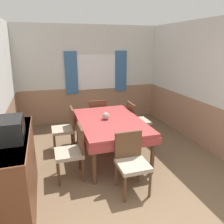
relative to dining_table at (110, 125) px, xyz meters
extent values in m
cube|color=silver|center=(0.09, 2.21, 1.13)|extent=(4.23, 0.05, 1.65)
cube|color=#9E755B|center=(0.09, 2.21, -0.17)|extent=(4.23, 0.05, 0.95)
cube|color=white|center=(0.28, 2.18, 0.73)|extent=(1.19, 0.01, 0.94)
cube|color=#386699|center=(-0.42, 2.16, 0.73)|extent=(0.33, 0.03, 1.12)
cube|color=#386699|center=(0.98, 2.16, 0.73)|extent=(0.33, 0.03, 1.12)
cube|color=#9E755B|center=(-1.85, -0.05, -0.17)|extent=(0.05, 4.87, 0.95)
cube|color=silver|center=(2.02, -0.05, 1.13)|extent=(0.05, 4.87, 1.65)
cube|color=#9E755B|center=(2.02, -0.05, -0.17)|extent=(0.05, 4.87, 0.95)
cube|color=#9E3838|center=(0.00, 0.00, 0.07)|extent=(1.16, 1.79, 0.06)
cube|color=#9E3838|center=(0.00, 0.00, -0.02)|extent=(1.19, 1.82, 0.12)
cylinder|color=brown|center=(-0.50, -0.82, -0.30)|extent=(0.07, 0.07, 0.68)
cylinder|color=brown|center=(0.50, -0.82, -0.30)|extent=(0.07, 0.07, 0.68)
cylinder|color=brown|center=(-0.50, 0.82, -0.30)|extent=(0.07, 0.07, 0.68)
cylinder|color=brown|center=(0.50, 0.82, -0.30)|extent=(0.07, 0.07, 0.68)
cylinder|color=brown|center=(-0.19, 1.35, -0.44)|extent=(0.04, 0.04, 0.41)
cylinder|color=brown|center=(0.19, 1.35, -0.44)|extent=(0.04, 0.04, 0.41)
cylinder|color=brown|center=(-0.19, 0.97, -0.44)|extent=(0.04, 0.04, 0.41)
cylinder|color=brown|center=(0.19, 0.97, -0.44)|extent=(0.04, 0.04, 0.41)
cube|color=tan|center=(0.00, 1.16, -0.20)|extent=(0.44, 0.44, 0.06)
cube|color=brown|center=(0.00, 0.96, 0.03)|extent=(0.42, 0.04, 0.41)
cylinder|color=brown|center=(-1.03, -0.71, -0.44)|extent=(0.04, 0.04, 0.41)
cylinder|color=brown|center=(-1.03, -0.33, -0.44)|extent=(0.04, 0.04, 0.41)
cylinder|color=brown|center=(-0.65, -0.71, -0.44)|extent=(0.04, 0.04, 0.41)
cylinder|color=brown|center=(-0.65, -0.33, -0.44)|extent=(0.04, 0.04, 0.41)
cube|color=tan|center=(-0.84, -0.52, -0.20)|extent=(0.44, 0.44, 0.06)
cube|color=brown|center=(-0.64, -0.52, 0.03)|extent=(0.04, 0.42, 0.41)
cylinder|color=brown|center=(-1.03, 0.33, -0.44)|extent=(0.04, 0.04, 0.41)
cylinder|color=brown|center=(-1.03, 0.71, -0.44)|extent=(0.04, 0.04, 0.41)
cylinder|color=brown|center=(-0.65, 0.33, -0.44)|extent=(0.04, 0.04, 0.41)
cylinder|color=brown|center=(-0.65, 0.71, -0.44)|extent=(0.04, 0.04, 0.41)
cube|color=tan|center=(-0.84, 0.52, -0.20)|extent=(0.44, 0.44, 0.06)
cube|color=brown|center=(-0.64, 0.52, 0.03)|extent=(0.04, 0.42, 0.41)
cylinder|color=brown|center=(0.19, -1.35, -0.44)|extent=(0.04, 0.04, 0.41)
cylinder|color=brown|center=(-0.19, -1.35, -0.44)|extent=(0.04, 0.04, 0.41)
cylinder|color=brown|center=(0.19, -0.97, -0.44)|extent=(0.04, 0.04, 0.41)
cylinder|color=brown|center=(-0.19, -0.97, -0.44)|extent=(0.04, 0.04, 0.41)
cube|color=tan|center=(0.00, -1.16, -0.20)|extent=(0.44, 0.44, 0.06)
cube|color=brown|center=(0.00, -0.96, 0.03)|extent=(0.42, 0.04, 0.41)
cylinder|color=brown|center=(1.03, 0.71, -0.44)|extent=(0.04, 0.04, 0.41)
cylinder|color=brown|center=(1.03, 0.33, -0.44)|extent=(0.04, 0.04, 0.41)
cylinder|color=brown|center=(0.65, 0.71, -0.44)|extent=(0.04, 0.04, 0.41)
cylinder|color=brown|center=(0.65, 0.33, -0.44)|extent=(0.04, 0.04, 0.41)
cube|color=tan|center=(0.84, 0.52, -0.20)|extent=(0.44, 0.44, 0.06)
cube|color=brown|center=(0.64, 0.52, 0.03)|extent=(0.04, 0.42, 0.41)
cube|color=brown|center=(-1.59, -0.99, -0.13)|extent=(0.44, 1.51, 1.03)
cube|color=brown|center=(-1.59, -0.99, 0.38)|extent=(0.46, 1.53, 0.02)
cube|color=black|center=(-1.55, -1.10, 0.51)|extent=(0.28, 0.46, 0.26)
cube|color=black|center=(-1.40, -1.10, 0.52)|extent=(0.01, 0.37, 0.20)
sphere|color=#A39989|center=(-0.07, 0.05, 0.17)|extent=(0.14, 0.14, 0.14)
camera|label=1|loc=(-1.11, -3.73, 1.48)|focal=35.00mm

